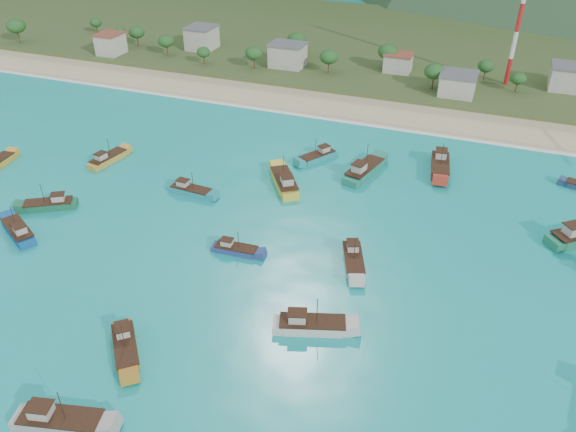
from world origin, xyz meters
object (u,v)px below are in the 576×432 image
(boat_11, at_px, (353,260))
(boat_19, at_px, (235,250))
(boat_13, at_px, (364,171))
(boat_14, at_px, (311,326))
(boat_15, at_px, (191,191))
(boat_24, at_px, (126,347))
(boat_0, at_px, (19,232))
(boat_1, at_px, (108,159))
(boat_18, at_px, (60,421))
(boat_28, at_px, (50,205))
(boat_3, at_px, (440,166))
(radio_tower, at_px, (523,3))
(boat_27, at_px, (284,183))
(boat_17, at_px, (318,157))

(boat_11, distance_m, boat_19, 20.06)
(boat_13, xyz_separation_m, boat_14, (4.38, -47.68, -0.20))
(boat_15, distance_m, boat_24, 42.54)
(boat_11, bearing_deg, boat_19, -8.40)
(boat_0, bearing_deg, boat_1, 34.15)
(boat_0, bearing_deg, boat_18, -101.77)
(boat_18, relative_size, boat_28, 1.14)
(boat_3, distance_m, boat_13, 16.79)
(radio_tower, xyz_separation_m, boat_27, (-39.28, -75.45, -23.01))
(radio_tower, xyz_separation_m, boat_18, (-43.54, -138.39, -23.12))
(radio_tower, relative_size, boat_0, 4.32)
(boat_13, bearing_deg, boat_14, -70.61)
(boat_11, bearing_deg, boat_1, -35.56)
(boat_11, bearing_deg, boat_24, 31.06)
(boat_1, xyz_separation_m, boat_27, (40.42, 3.58, 0.24))
(boat_15, height_order, boat_17, boat_17)
(boat_11, xyz_separation_m, boat_14, (-1.58, -17.24, 0.08))
(boat_3, xyz_separation_m, boat_19, (-28.41, -42.66, -0.43))
(boat_15, bearing_deg, boat_3, 125.57)
(boat_13, bearing_deg, boat_18, -89.79)
(boat_13, xyz_separation_m, boat_15, (-30.53, -19.87, -0.34))
(radio_tower, height_order, boat_24, radio_tower)
(boat_17, bearing_deg, boat_15, 82.38)
(radio_tower, distance_m, boat_13, 73.37)
(boat_11, relative_size, boat_28, 1.03)
(boat_11, bearing_deg, boat_14, 64.34)
(boat_11, xyz_separation_m, boat_18, (-24.18, -43.02, 0.11))
(boat_14, relative_size, boat_19, 1.33)
(boat_15, relative_size, boat_24, 1.01)
(boat_11, bearing_deg, radio_tower, -121.89)
(boat_3, bearing_deg, boat_13, 20.90)
(boat_11, distance_m, boat_28, 59.18)
(boat_3, relative_size, boat_24, 1.34)
(boat_13, height_order, boat_14, boat_13)
(boat_3, relative_size, boat_27, 1.05)
(boat_18, bearing_deg, boat_17, 161.14)
(boat_19, bearing_deg, boat_24, -13.27)
(boat_3, bearing_deg, boat_17, 2.35)
(boat_13, bearing_deg, boat_27, -128.86)
(boat_14, bearing_deg, boat_0, -111.98)
(boat_18, distance_m, boat_19, 39.11)
(boat_3, bearing_deg, boat_19, 48.64)
(boat_13, height_order, boat_17, boat_13)
(boat_0, xyz_separation_m, boat_18, (33.82, -29.82, 0.08))
(boat_24, relative_size, boat_28, 0.94)
(boat_14, bearing_deg, boat_27, -171.62)
(boat_13, xyz_separation_m, boat_28, (-53.09, -34.32, -0.28))
(boat_1, bearing_deg, boat_3, 27.59)
(boat_14, bearing_deg, boat_3, 151.56)
(radio_tower, relative_size, boat_13, 3.44)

